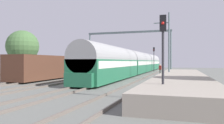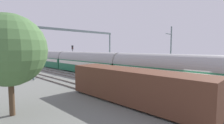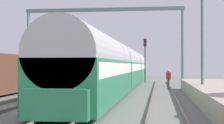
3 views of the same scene
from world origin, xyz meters
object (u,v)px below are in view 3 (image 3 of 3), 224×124
passenger_train (123,66)px  person_crossing (168,77)px  railway_signal_far (145,55)px  catenary_gantry (103,28)px

passenger_train → person_crossing: size_ratio=28.44×
passenger_train → railway_signal_far: (1.92, 7.83, 1.39)m
passenger_train → person_crossing: bearing=-45.9°
passenger_train → railway_signal_far: bearing=76.2°
passenger_train → person_crossing: 6.40m
passenger_train → person_crossing: (4.41, -4.54, -0.94)m
passenger_train → railway_signal_far: 8.18m
person_crossing → railway_signal_far: railway_signal_far is taller
person_crossing → railway_signal_far: 12.83m
railway_signal_far → catenary_gantry: bearing=-115.6°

